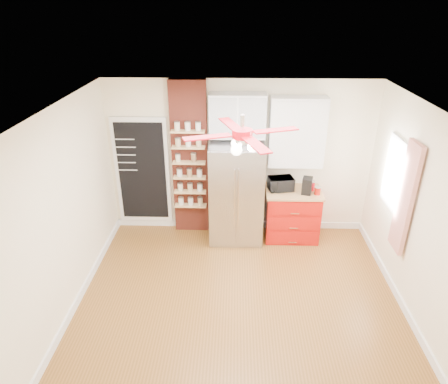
{
  "coord_description": "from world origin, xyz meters",
  "views": [
    {
      "loc": [
        -0.08,
        -4.42,
        3.83
      ],
      "look_at": [
        -0.24,
        0.9,
        1.24
      ],
      "focal_mm": 32.0,
      "sensor_mm": 36.0,
      "label": 1
    }
  ],
  "objects_px": {
    "coffee_maker": "(307,186)",
    "canister_left": "(317,191)",
    "fridge": "(236,193)",
    "toaster_oven": "(281,184)",
    "ceiling_fan": "(242,134)",
    "pantry_jar_oats": "(178,158)",
    "red_cabinet": "(292,214)"
  },
  "relations": [
    {
      "from": "red_cabinet",
      "to": "coffee_maker",
      "type": "xyz_separation_m",
      "value": [
        0.2,
        -0.08,
        0.59
      ]
    },
    {
      "from": "ceiling_fan",
      "to": "fridge",
      "type": "bearing_deg",
      "value": 91.76
    },
    {
      "from": "pantry_jar_oats",
      "to": "fridge",
      "type": "bearing_deg",
      "value": -9.34
    },
    {
      "from": "canister_left",
      "to": "pantry_jar_oats",
      "type": "bearing_deg",
      "value": 174.26
    },
    {
      "from": "canister_left",
      "to": "pantry_jar_oats",
      "type": "relative_size",
      "value": 1.08
    },
    {
      "from": "canister_left",
      "to": "fridge",
      "type": "bearing_deg",
      "value": 176.94
    },
    {
      "from": "canister_left",
      "to": "pantry_jar_oats",
      "type": "height_order",
      "value": "pantry_jar_oats"
    },
    {
      "from": "fridge",
      "to": "toaster_oven",
      "type": "height_order",
      "value": "fridge"
    },
    {
      "from": "canister_left",
      "to": "red_cabinet",
      "type": "bearing_deg",
      "value": 161.8
    },
    {
      "from": "canister_left",
      "to": "pantry_jar_oats",
      "type": "xyz_separation_m",
      "value": [
        -2.33,
        0.23,
        0.47
      ]
    },
    {
      "from": "toaster_oven",
      "to": "ceiling_fan",
      "type": "bearing_deg",
      "value": -123.77
    },
    {
      "from": "red_cabinet",
      "to": "pantry_jar_oats",
      "type": "xyz_separation_m",
      "value": [
        -1.96,
        0.11,
        0.98
      ]
    },
    {
      "from": "toaster_oven",
      "to": "canister_left",
      "type": "xyz_separation_m",
      "value": [
        0.59,
        -0.16,
        -0.05
      ]
    },
    {
      "from": "fridge",
      "to": "canister_left",
      "type": "distance_m",
      "value": 1.34
    },
    {
      "from": "ceiling_fan",
      "to": "toaster_oven",
      "type": "distance_m",
      "value": 2.33
    },
    {
      "from": "ceiling_fan",
      "to": "pantry_jar_oats",
      "type": "xyz_separation_m",
      "value": [
        -1.04,
        1.79,
        -0.99
      ]
    },
    {
      "from": "coffee_maker",
      "to": "toaster_oven",
      "type": "bearing_deg",
      "value": 179.67
    },
    {
      "from": "fridge",
      "to": "coffee_maker",
      "type": "bearing_deg",
      "value": -1.61
    },
    {
      "from": "fridge",
      "to": "red_cabinet",
      "type": "xyz_separation_m",
      "value": [
        0.97,
        0.05,
        -0.42
      ]
    },
    {
      "from": "red_cabinet",
      "to": "ceiling_fan",
      "type": "distance_m",
      "value": 2.75
    },
    {
      "from": "ceiling_fan",
      "to": "canister_left",
      "type": "bearing_deg",
      "value": 50.38
    },
    {
      "from": "red_cabinet",
      "to": "fridge",
      "type": "bearing_deg",
      "value": -177.05
    },
    {
      "from": "red_cabinet",
      "to": "ceiling_fan",
      "type": "bearing_deg",
      "value": -118.71
    },
    {
      "from": "coffee_maker",
      "to": "canister_left",
      "type": "height_order",
      "value": "coffee_maker"
    },
    {
      "from": "toaster_oven",
      "to": "canister_left",
      "type": "relative_size",
      "value": 3.2
    },
    {
      "from": "fridge",
      "to": "ceiling_fan",
      "type": "xyz_separation_m",
      "value": [
        0.05,
        -1.63,
        1.55
      ]
    },
    {
      "from": "red_cabinet",
      "to": "toaster_oven",
      "type": "bearing_deg",
      "value": 170.53
    },
    {
      "from": "red_cabinet",
      "to": "toaster_oven",
      "type": "relative_size",
      "value": 2.31
    },
    {
      "from": "ceiling_fan",
      "to": "pantry_jar_oats",
      "type": "distance_m",
      "value": 2.3
    },
    {
      "from": "red_cabinet",
      "to": "pantry_jar_oats",
      "type": "distance_m",
      "value": 2.19
    },
    {
      "from": "fridge",
      "to": "pantry_jar_oats",
      "type": "relative_size",
      "value": 14.8
    },
    {
      "from": "canister_left",
      "to": "pantry_jar_oats",
      "type": "distance_m",
      "value": 2.38
    }
  ]
}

